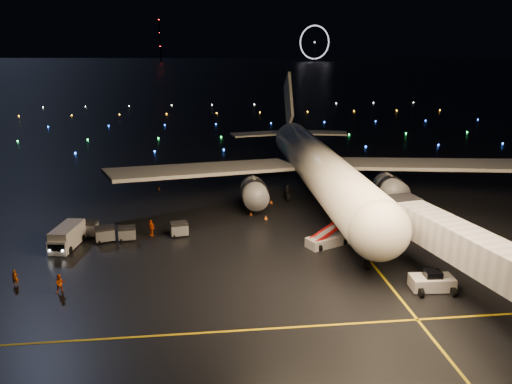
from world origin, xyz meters
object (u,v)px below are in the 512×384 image
crew_b (60,284)px  baggage_cart_3 (73,231)px  service_truck (68,236)px  baggage_cart_4 (88,229)px  belt_loader (328,231)px  baggage_cart_1 (105,234)px  crew_c (151,228)px  airliner (315,140)px  baggage_cart_2 (127,233)px  pushback_tug (432,280)px  baggage_cart_0 (179,229)px  crew_a (15,278)px

crew_b → baggage_cart_3: crew_b is taller
service_truck → baggage_cart_4: size_ratio=3.08×
belt_loader → crew_b: 28.38m
baggage_cart_1 → baggage_cart_4: size_ratio=0.97×
crew_c → baggage_cart_1: size_ratio=0.93×
baggage_cart_4 → airliner: bearing=30.8°
service_truck → baggage_cart_2: size_ratio=3.47×
airliner → belt_loader: 20.81m
baggage_cart_2 → baggage_cart_3: baggage_cart_3 is taller
crew_b → baggage_cart_2: size_ratio=0.94×
belt_loader → baggage_cart_4: bearing=144.2°
pushback_tug → crew_c: (-27.07, 17.00, 0.05)m
service_truck → crew_c: bearing=24.9°
crew_c → baggage_cart_4: bearing=-137.8°
baggage_cart_1 → baggage_cart_2: (2.48, 0.18, -0.07)m
pushback_tug → crew_c: bearing=151.3°
baggage_cart_0 → baggage_cart_4: baggage_cart_4 is taller
airliner → service_truck: (-31.91, -16.46, -7.31)m
baggage_cart_0 → baggage_cart_2: (-5.99, -0.64, -0.03)m
belt_loader → baggage_cart_4: belt_loader is taller
baggage_cart_0 → airliner: bearing=25.5°
belt_loader → crew_a: (-31.76, -6.31, -0.96)m
pushback_tug → belt_loader: bearing=124.4°
baggage_cart_0 → baggage_cart_3: bearing=165.9°
baggage_cart_3 → service_truck: bearing=-91.4°
airliner → baggage_cart_1: size_ratio=28.54×
belt_loader → baggage_cart_2: 23.21m
baggage_cart_0 → crew_b: bearing=-139.0°
pushback_tug → baggage_cart_1: size_ratio=1.84×
airliner → crew_c: 27.91m
airliner → crew_b: (-29.88, -27.82, -7.64)m
crew_b → baggage_cart_4: bearing=66.8°
airliner → baggage_cart_3: airliner is taller
baggage_cart_3 → pushback_tug: bearing=-29.1°
baggage_cart_3 → crew_a: bearing=-105.7°
baggage_cart_3 → baggage_cart_0: bearing=-6.7°
belt_loader → baggage_cart_4: 28.25m
service_truck → baggage_cart_0: service_truck is taller
pushback_tug → belt_loader: size_ratio=0.54×
pushback_tug → baggage_cart_3: (-36.19, 17.14, -0.08)m
crew_c → belt_loader: bearing=32.0°
crew_c → baggage_cart_3: 9.12m
crew_b → baggage_cart_1: bearing=56.5°
baggage_cart_1 → baggage_cart_0: bearing=-10.5°
baggage_cart_0 → baggage_cart_3: size_ratio=1.01×
baggage_cart_3 → baggage_cart_4: baggage_cart_4 is taller
belt_loader → baggage_cart_0: belt_loader is taller
airliner → baggage_cart_0: size_ratio=29.99×
crew_c → baggage_cart_4: (-7.46, 0.65, -0.05)m
service_truck → baggage_cart_2: bearing=21.2°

